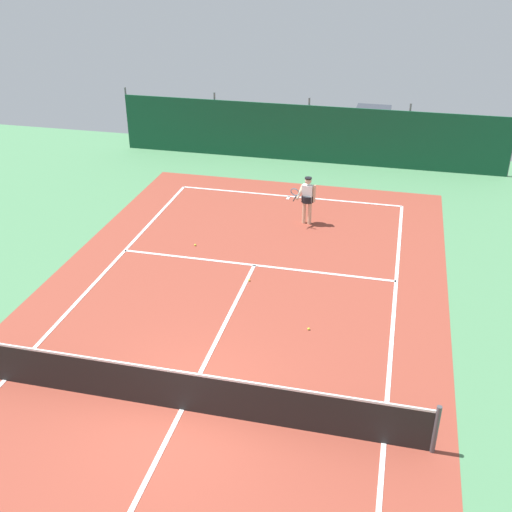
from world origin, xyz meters
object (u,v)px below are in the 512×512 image
tennis_player (307,197)px  tennis_ball_by_sideline (249,280)px  parked_car (372,128)px  tennis_net (181,390)px  tennis_ball_near_player (195,245)px  tennis_ball_midcourt (309,329)px

tennis_player → tennis_ball_by_sideline: size_ratio=24.85×
parked_car → tennis_net: bearing=83.1°
tennis_player → tennis_ball_near_player: size_ratio=24.85×
tennis_net → tennis_ball_near_player: size_ratio=153.33×
tennis_net → tennis_ball_near_player: tennis_net is taller
tennis_net → parked_car: 18.98m
tennis_ball_by_sideline → tennis_player: bearing=77.4°
tennis_ball_by_sideline → parked_car: 13.59m
tennis_player → tennis_ball_by_sideline: 4.41m
tennis_ball_midcourt → tennis_ball_near_player: bearing=138.2°
tennis_player → tennis_ball_by_sideline: tennis_player is taller
tennis_player → tennis_ball_by_sideline: bearing=90.2°
tennis_net → tennis_player: (1.01, 9.68, 0.45)m
tennis_ball_midcourt → tennis_ball_by_sideline: same height
tennis_player → tennis_ball_near_player: 4.07m
tennis_net → tennis_ball_midcourt: bearing=58.9°
tennis_net → tennis_ball_midcourt: 4.07m
tennis_ball_midcourt → parked_car: parked_car is taller
tennis_net → tennis_ball_by_sideline: (0.07, 5.47, -0.48)m
tennis_net → tennis_ball_midcourt: tennis_net is taller
parked_car → tennis_ball_midcourt: bearing=89.1°
tennis_ball_near_player → tennis_ball_midcourt: bearing=-41.8°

